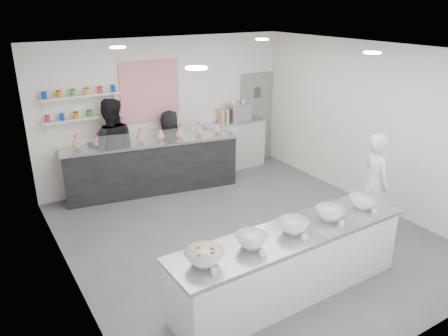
# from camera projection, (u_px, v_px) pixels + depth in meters

# --- Properties ---
(floor) EXTENTS (6.00, 6.00, 0.00)m
(floor) POSITION_uv_depth(u_px,v_px,m) (246.00, 235.00, 7.30)
(floor) COLOR #515156
(floor) RESTS_ON ground
(ceiling) EXTENTS (6.00, 6.00, 0.00)m
(ceiling) POSITION_uv_depth(u_px,v_px,m) (250.00, 50.00, 6.22)
(ceiling) COLOR white
(ceiling) RESTS_ON floor
(back_wall) EXTENTS (5.50, 0.00, 5.50)m
(back_wall) POSITION_uv_depth(u_px,v_px,m) (166.00, 111.00, 9.14)
(back_wall) COLOR white
(back_wall) RESTS_ON floor
(left_wall) EXTENTS (0.00, 6.00, 6.00)m
(left_wall) POSITION_uv_depth(u_px,v_px,m) (65.00, 187.00, 5.41)
(left_wall) COLOR white
(left_wall) RESTS_ON floor
(right_wall) EXTENTS (0.00, 6.00, 6.00)m
(right_wall) POSITION_uv_depth(u_px,v_px,m) (369.00, 125.00, 8.11)
(right_wall) COLOR white
(right_wall) RESTS_ON floor
(back_door) EXTENTS (0.88, 0.04, 2.10)m
(back_door) POSITION_uv_depth(u_px,v_px,m) (256.00, 117.00, 10.41)
(back_door) COLOR gray
(back_door) RESTS_ON floor
(pattern_panel) EXTENTS (1.25, 0.03, 1.20)m
(pattern_panel) POSITION_uv_depth(u_px,v_px,m) (150.00, 91.00, 8.79)
(pattern_panel) COLOR #E1244C
(pattern_panel) RESTS_ON back_wall
(jar_shelf_lower) EXTENTS (1.45, 0.22, 0.04)m
(jar_shelf_lower) POSITION_uv_depth(u_px,v_px,m) (83.00, 118.00, 8.17)
(jar_shelf_lower) COLOR silver
(jar_shelf_lower) RESTS_ON back_wall
(jar_shelf_upper) EXTENTS (1.45, 0.22, 0.04)m
(jar_shelf_upper) POSITION_uv_depth(u_px,v_px,m) (80.00, 96.00, 8.02)
(jar_shelf_upper) COLOR silver
(jar_shelf_upper) RESTS_ON back_wall
(preserve_jars) EXTENTS (1.45, 0.10, 0.56)m
(preserve_jars) POSITION_uv_depth(u_px,v_px,m) (81.00, 104.00, 8.05)
(preserve_jars) COLOR red
(preserve_jars) RESTS_ON jar_shelf_lower
(downlight_0) EXTENTS (0.24, 0.24, 0.02)m
(downlight_0) POSITION_uv_depth(u_px,v_px,m) (196.00, 68.00, 4.75)
(downlight_0) COLOR white
(downlight_0) RESTS_ON ceiling
(downlight_1) EXTENTS (0.24, 0.24, 0.02)m
(downlight_1) POSITION_uv_depth(u_px,v_px,m) (372.00, 53.00, 6.12)
(downlight_1) COLOR white
(downlight_1) RESTS_ON ceiling
(downlight_2) EXTENTS (0.24, 0.24, 0.02)m
(downlight_2) POSITION_uv_depth(u_px,v_px,m) (117.00, 47.00, 6.81)
(downlight_2) COLOR white
(downlight_2) RESTS_ON ceiling
(downlight_3) EXTENTS (0.24, 0.24, 0.02)m
(downlight_3) POSITION_uv_depth(u_px,v_px,m) (262.00, 39.00, 8.18)
(downlight_3) COLOR white
(downlight_3) RESTS_ON ceiling
(prep_counter) EXTENTS (3.42, 0.86, 0.93)m
(prep_counter) POSITION_uv_depth(u_px,v_px,m) (291.00, 263.00, 5.69)
(prep_counter) COLOR beige
(prep_counter) RESTS_ON floor
(back_bar) EXTENTS (3.51, 1.24, 1.07)m
(back_bar) POSITION_uv_depth(u_px,v_px,m) (152.00, 166.00, 8.79)
(back_bar) COLOR black
(back_bar) RESTS_ON floor
(sneeze_guard) EXTENTS (3.35, 0.62, 0.29)m
(sneeze_guard) POSITION_uv_depth(u_px,v_px,m) (154.00, 138.00, 8.28)
(sneeze_guard) COLOR white
(sneeze_guard) RESTS_ON back_bar
(espresso_ledge) EXTENTS (1.48, 0.47, 1.10)m
(espresso_ledge) POSITION_uv_depth(u_px,v_px,m) (234.00, 145.00, 10.07)
(espresso_ledge) COLOR beige
(espresso_ledge) RESTS_ON floor
(espresso_machine) EXTENTS (0.49, 0.34, 0.38)m
(espresso_machine) POSITION_uv_depth(u_px,v_px,m) (238.00, 113.00, 9.86)
(espresso_machine) COLOR #93969E
(espresso_machine) RESTS_ON espresso_ledge
(cup_stacks) EXTENTS (0.24, 0.24, 0.32)m
(cup_stacks) POSITION_uv_depth(u_px,v_px,m) (224.00, 116.00, 9.68)
(cup_stacks) COLOR tan
(cup_stacks) RESTS_ON espresso_ledge
(prep_bowls) EXTENTS (3.01, 0.57, 0.16)m
(prep_bowls) POSITION_uv_depth(u_px,v_px,m) (293.00, 226.00, 5.49)
(prep_bowls) COLOR white
(prep_bowls) RESTS_ON prep_counter
(label_cards) EXTENTS (2.66, 0.04, 0.07)m
(label_cards) POSITION_uv_depth(u_px,v_px,m) (321.00, 249.00, 5.09)
(label_cards) COLOR white
(label_cards) RESTS_ON prep_counter
(cookie_bags) EXTENTS (2.94, 0.68, 0.28)m
(cookie_bags) POSITION_uv_depth(u_px,v_px,m) (150.00, 134.00, 8.55)
(cookie_bags) COLOR #D46580
(cookie_bags) RESTS_ON back_bar
(woman_prep) EXTENTS (0.59, 0.73, 1.72)m
(woman_prep) POSITION_uv_depth(u_px,v_px,m) (376.00, 184.00, 7.12)
(woman_prep) COLOR white
(woman_prep) RESTS_ON floor
(staff_left) EXTENTS (1.13, 1.00, 1.95)m
(staff_left) POSITION_uv_depth(u_px,v_px,m) (112.00, 148.00, 8.48)
(staff_left) COLOR black
(staff_left) RESTS_ON floor
(staff_right) EXTENTS (0.90, 0.77, 1.56)m
(staff_right) POSITION_uv_depth(u_px,v_px,m) (171.00, 147.00, 9.16)
(staff_right) COLOR black
(staff_right) RESTS_ON floor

